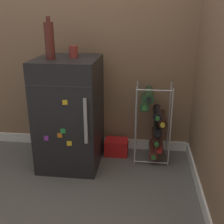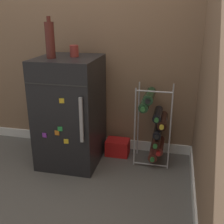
{
  "view_description": "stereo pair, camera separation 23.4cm",
  "coord_description": "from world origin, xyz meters",
  "px_view_note": "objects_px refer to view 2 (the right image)",
  "views": [
    {
      "loc": [
        0.42,
        -1.87,
        1.25
      ],
      "look_at": [
        0.15,
        0.32,
        0.45
      ],
      "focal_mm": 45.0,
      "sensor_mm": 36.0,
      "label": 1
    },
    {
      "loc": [
        0.65,
        -1.83,
        1.25
      ],
      "look_at": [
        0.15,
        0.32,
        0.45
      ],
      "focal_mm": 45.0,
      "sensor_mm": 36.0,
      "label": 2
    }
  ],
  "objects_px": {
    "mini_fridge": "(70,111)",
    "fridge_top_cup": "(74,51)",
    "soda_box": "(118,147)",
    "fridge_top_bottle": "(50,40)",
    "wine_rack": "(155,124)"
  },
  "relations": [
    {
      "from": "soda_box",
      "to": "fridge_top_bottle",
      "type": "relative_size",
      "value": 0.67
    },
    {
      "from": "soda_box",
      "to": "wine_rack",
      "type": "bearing_deg",
      "value": -8.59
    },
    {
      "from": "mini_fridge",
      "to": "fridge_top_cup",
      "type": "relative_size",
      "value": 9.97
    },
    {
      "from": "fridge_top_cup",
      "to": "mini_fridge",
      "type": "bearing_deg",
      "value": -142.38
    },
    {
      "from": "wine_rack",
      "to": "fridge_top_cup",
      "type": "height_order",
      "value": "fridge_top_cup"
    },
    {
      "from": "wine_rack",
      "to": "fridge_top_bottle",
      "type": "relative_size",
      "value": 2.22
    },
    {
      "from": "mini_fridge",
      "to": "fridge_top_cup",
      "type": "distance_m",
      "value": 0.5
    },
    {
      "from": "fridge_top_cup",
      "to": "fridge_top_bottle",
      "type": "height_order",
      "value": "fridge_top_bottle"
    },
    {
      "from": "mini_fridge",
      "to": "fridge_top_cup",
      "type": "bearing_deg",
      "value": 37.62
    },
    {
      "from": "soda_box",
      "to": "fridge_top_cup",
      "type": "height_order",
      "value": "fridge_top_cup"
    },
    {
      "from": "soda_box",
      "to": "fridge_top_bottle",
      "type": "distance_m",
      "value": 1.11
    },
    {
      "from": "mini_fridge",
      "to": "wine_rack",
      "type": "bearing_deg",
      "value": 10.5
    },
    {
      "from": "mini_fridge",
      "to": "fridge_top_cup",
      "type": "xyz_separation_m",
      "value": [
        0.05,
        0.03,
        0.5
      ]
    },
    {
      "from": "mini_fridge",
      "to": "fridge_top_cup",
      "type": "height_order",
      "value": "fridge_top_cup"
    },
    {
      "from": "wine_rack",
      "to": "soda_box",
      "type": "distance_m",
      "value": 0.43
    }
  ]
}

